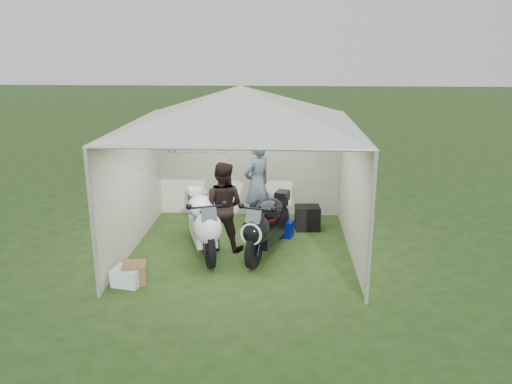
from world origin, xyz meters
The scene contains 10 objects.
ground centered at (0.00, 0.00, 0.00)m, with size 80.00×80.00×0.00m, color #253F16.
canopy_tent centered at (0.00, 0.03, 2.58)m, with size 5.66×5.66×3.00m.
motorcycle_white centered at (-0.68, -0.24, 0.59)m, with size 0.97×2.10×1.07m.
motorcycle_black centered at (0.46, -0.24, 0.58)m, with size 0.92×2.05×1.04m.
paddock_stand centered at (0.75, 0.67, 0.16)m, with size 0.43×0.27×0.32m, color #0819AA.
person_dark_jacket centered at (-0.35, 0.00, 0.83)m, with size 0.80×0.63×1.66m, color black.
person_blue_jacket centered at (0.23, 1.17, 0.92)m, with size 0.67×0.44×1.85m, color slate.
equipment_box centered at (1.27, 1.09, 0.25)m, with size 0.49×0.40×0.49m, color black.
crate_0 centered at (-1.68, -1.58, 0.14)m, with size 0.43×0.33×0.29m, color silver.
crate_1 centered at (-1.59, -1.49, 0.16)m, with size 0.36×0.36×0.33m, color brown.
Camera 1 is at (0.73, -8.65, 3.64)m, focal length 35.00 mm.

